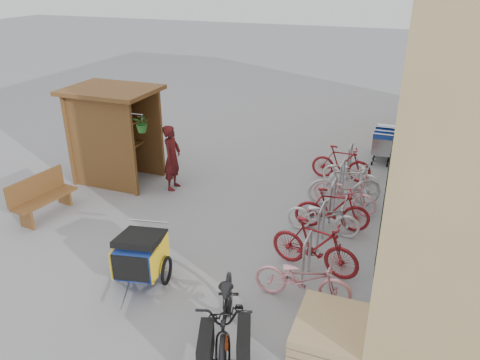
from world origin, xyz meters
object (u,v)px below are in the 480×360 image
(bike_2, at_px, (323,216))
(bench, at_px, (42,196))
(bike_4, at_px, (345,193))
(bike_1, at_px, (315,246))
(cargo_bike, at_px, (227,316))
(pallet_stack, at_px, (331,332))
(bike_6, at_px, (351,174))
(kiosk, at_px, (111,122))
(shopping_carts, at_px, (384,140))
(bike_7, at_px, (341,163))
(person_kiosk, at_px, (172,158))
(child_trailer, at_px, (140,254))
(bike_0, at_px, (303,278))
(bike_3, at_px, (332,209))
(bike_5, at_px, (344,185))

(bike_2, bearing_deg, bench, 103.76)
(bench, distance_m, bike_4, 6.71)
(bike_1, bearing_deg, cargo_bike, 173.16)
(pallet_stack, height_order, bike_6, bike_6)
(kiosk, height_order, bike_6, kiosk)
(pallet_stack, bearing_deg, bike_6, 95.76)
(shopping_carts, height_order, bike_7, shopping_carts)
(person_kiosk, bearing_deg, cargo_bike, -147.17)
(bench, xyz_separation_m, bike_4, (6.16, 2.65, -0.07))
(kiosk, distance_m, bike_4, 5.89)
(kiosk, xyz_separation_m, bench, (-0.40, -2.20, -1.08))
(bench, xyz_separation_m, child_trailer, (3.30, -1.28, 0.05))
(person_kiosk, xyz_separation_m, bike_4, (4.14, 0.39, -0.41))
(bench, xyz_separation_m, person_kiosk, (2.02, 2.27, 0.34))
(bike_1, distance_m, bike_6, 3.72)
(shopping_carts, bearing_deg, bike_4, -98.29)
(bench, relative_size, bike_1, 0.91)
(bike_6, height_order, bike_7, bike_7)
(pallet_stack, relative_size, bike_7, 0.79)
(bike_0, bearing_deg, bike_7, 0.72)
(shopping_carts, distance_m, person_kiosk, 6.10)
(child_trailer, height_order, cargo_bike, cargo_bike)
(bike_2, height_order, bike_3, bike_3)
(pallet_stack, bearing_deg, bike_0, 126.81)
(bike_3, distance_m, bike_6, 2.16)
(cargo_bike, height_order, bike_3, cargo_bike)
(kiosk, height_order, bench, kiosk)
(bench, height_order, bike_1, bike_1)
(kiosk, bearing_deg, bike_4, 4.45)
(bench, bearing_deg, person_kiosk, 55.98)
(bench, distance_m, child_trailer, 3.54)
(person_kiosk, relative_size, bike_7, 1.07)
(pallet_stack, height_order, bike_0, bike_0)
(bike_1, distance_m, bike_7, 4.19)
(kiosk, bearing_deg, bike_7, 20.74)
(bench, height_order, bike_4, bench)
(pallet_stack, relative_size, person_kiosk, 0.74)
(bench, height_order, bike_5, bike_5)
(bike_4, bearing_deg, bike_7, 29.99)
(cargo_bike, height_order, bike_2, cargo_bike)
(kiosk, xyz_separation_m, bike_0, (5.65, -3.03, -1.13))
(bench, height_order, shopping_carts, shopping_carts)
(bike_7, bearing_deg, pallet_stack, -171.12)
(bike_6, bearing_deg, bench, 138.36)
(cargo_bike, distance_m, bike_4, 4.96)
(kiosk, distance_m, child_trailer, 4.65)
(bike_0, relative_size, bike_7, 1.06)
(bike_4, bearing_deg, child_trailer, 161.64)
(cargo_bike, bearing_deg, bike_4, 60.80)
(bike_2, distance_m, bike_5, 1.44)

